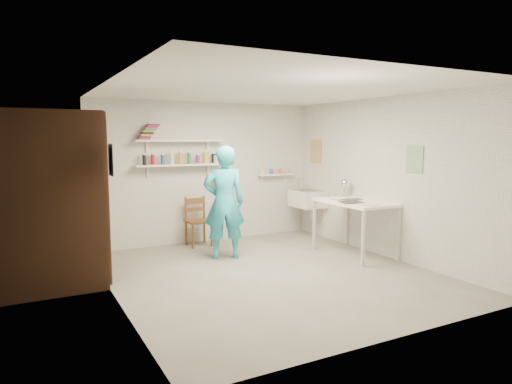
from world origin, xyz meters
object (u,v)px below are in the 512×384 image
belfast_sink (308,199)px  man (224,203)px  wooden_chair (199,221)px  wall_clock (215,183)px  work_table (354,228)px  desk_lamp (345,183)px

belfast_sink → man: bearing=-160.8°
wooden_chair → belfast_sink: bearing=-7.6°
man → wooden_chair: (-0.06, 0.92, -0.42)m
belfast_sink → wall_clock: bearing=-166.8°
wooden_chair → man: bearing=-87.1°
belfast_sink → man: 2.08m
wall_clock → wooden_chair: bearing=106.2°
wall_clock → work_table: bearing=-10.7°
work_table → desk_lamp: (0.21, 0.50, 0.64)m
belfast_sink → wooden_chair: size_ratio=0.72×
wooden_chair → desk_lamp: (2.12, -1.17, 0.64)m
wooden_chair → work_table: (1.91, -1.67, 0.00)m
belfast_sink → work_table: bearing=-94.4°
wall_clock → desk_lamp: wall_clock is taller
man → work_table: (1.85, -0.76, -0.42)m
belfast_sink → wooden_chair: belfast_sink is taller
man → wall_clock: bearing=-57.6°
belfast_sink → wall_clock: wall_clock is taller
belfast_sink → wooden_chair: bearing=173.4°
wooden_chair → desk_lamp: size_ratio=5.31×
work_table → belfast_sink: bearing=85.6°
man → desk_lamp: bearing=-170.9°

